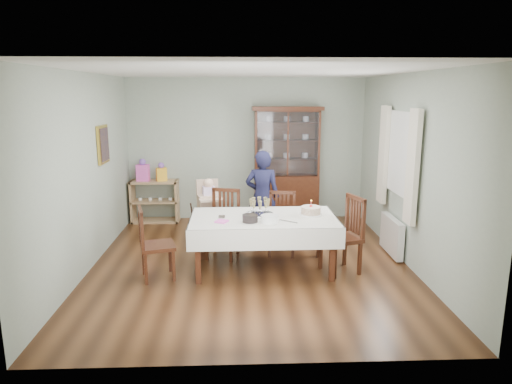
{
  "coord_description": "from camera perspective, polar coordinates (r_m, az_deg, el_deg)",
  "views": [
    {
      "loc": [
        -0.17,
        -6.23,
        2.43
      ],
      "look_at": [
        0.09,
        0.2,
        1.02
      ],
      "focal_mm": 32.0,
      "sensor_mm": 36.0,
      "label": 1
    }
  ],
  "objects": [
    {
      "name": "floor",
      "position": [
        6.69,
        -0.72,
        -8.94
      ],
      "size": [
        5.0,
        5.0,
        0.0
      ],
      "primitive_type": "plane",
      "color": "#593319",
      "rests_on": "ground"
    },
    {
      "name": "chair_end_left",
      "position": [
        6.24,
        -12.33,
        -7.99
      ],
      "size": [
        0.53,
        0.53,
        0.96
      ],
      "rotation": [
        0.0,
        0.0,
        1.85
      ],
      "color": "#411F10",
      "rests_on": "floor"
    },
    {
      "name": "curtain_left",
      "position": [
        6.42,
        19.0,
        2.92
      ],
      "size": [
        0.07,
        0.3,
        1.55
      ],
      "primitive_type": "cube",
      "color": "silver",
      "rests_on": "room_shell"
    },
    {
      "name": "cake_knife",
      "position": [
        6.03,
        4.07,
        -3.68
      ],
      "size": [
        0.23,
        0.18,
        0.01
      ],
      "primitive_type": "cube",
      "rotation": [
        0.0,
        0.0,
        -0.64
      ],
      "color": "silver",
      "rests_on": "dining_table"
    },
    {
      "name": "curtain_right",
      "position": [
        7.58,
        15.65,
        4.49
      ],
      "size": [
        0.07,
        0.3,
        1.55
      ],
      "primitive_type": "cube",
      "color": "silver",
      "rests_on": "room_shell"
    },
    {
      "name": "sideboard",
      "position": [
        8.89,
        -12.51,
        -1.12
      ],
      "size": [
        0.9,
        0.38,
        0.8
      ],
      "color": "tan",
      "rests_on": "floor"
    },
    {
      "name": "gift_bag_pink",
      "position": [
        8.79,
        -13.95,
        2.56
      ],
      "size": [
        0.24,
        0.16,
        0.42
      ],
      "color": "#FA5CCD",
      "rests_on": "sideboard"
    },
    {
      "name": "champagne_tray",
      "position": [
        6.32,
        0.45,
        -2.25
      ],
      "size": [
        0.39,
        0.39,
        0.23
      ],
      "color": "silver",
      "rests_on": "dining_table"
    },
    {
      "name": "plate_stack_dark",
      "position": [
        6.0,
        -0.74,
        -3.3
      ],
      "size": [
        0.27,
        0.27,
        0.1
      ],
      "primitive_type": "cylinder",
      "rotation": [
        0.0,
        0.0,
        0.36
      ],
      "color": "black",
      "rests_on": "dining_table"
    },
    {
      "name": "birthday_cake",
      "position": [
        6.38,
        6.88,
        -2.36
      ],
      "size": [
        0.31,
        0.31,
        0.21
      ],
      "color": "white",
      "rests_on": "dining_table"
    },
    {
      "name": "room_shell",
      "position": [
        6.8,
        -0.89,
        6.25
      ],
      "size": [
        5.0,
        5.0,
        5.0
      ],
      "color": "#9EAA99",
      "rests_on": "floor"
    },
    {
      "name": "china_cabinet",
      "position": [
        8.63,
        3.83,
        3.64
      ],
      "size": [
        1.3,
        0.48,
        2.18
      ],
      "color": "#411F10",
      "rests_on": "floor"
    },
    {
      "name": "chair_far_left",
      "position": [
        6.89,
        -4.16,
        -5.66
      ],
      "size": [
        0.56,
        0.56,
        1.01
      ],
      "rotation": [
        0.0,
        0.0,
        -0.28
      ],
      "color": "#411F10",
      "rests_on": "floor"
    },
    {
      "name": "picture_frame",
      "position": [
        7.36,
        -18.58,
        5.65
      ],
      "size": [
        0.04,
        0.48,
        0.58
      ],
      "primitive_type": "cube",
      "color": "gold",
      "rests_on": "room_shell"
    },
    {
      "name": "dining_table",
      "position": [
        6.36,
        0.93,
        -6.39
      ],
      "size": [
        2.01,
        1.17,
        0.76
      ],
      "rotation": [
        0.0,
        0.0,
        0.01
      ],
      "color": "#411F10",
      "rests_on": "floor"
    },
    {
      "name": "chair_end_right",
      "position": [
        6.42,
        10.63,
        -7.11
      ],
      "size": [
        0.59,
        0.59,
        1.05
      ],
      "rotation": [
        0.0,
        0.0,
        -1.26
      ],
      "color": "#411F10",
      "rests_on": "floor"
    },
    {
      "name": "woman",
      "position": [
        7.43,
        0.8,
        -0.59
      ],
      "size": [
        0.6,
        0.44,
        1.53
      ],
      "primitive_type": "imported",
      "rotation": [
        0.0,
        0.0,
        3.01
      ],
      "color": "black",
      "rests_on": "floor"
    },
    {
      "name": "radiator",
      "position": [
        7.25,
        16.61,
        -5.24
      ],
      "size": [
        0.1,
        0.8,
        0.55
      ],
      "primitive_type": "cube",
      "color": "white",
      "rests_on": "floor"
    },
    {
      "name": "high_chair",
      "position": [
        7.48,
        -5.85,
        -3.27
      ],
      "size": [
        0.58,
        0.58,
        1.08
      ],
      "rotation": [
        0.0,
        0.0,
        0.25
      ],
      "color": "black",
      "rests_on": "floor"
    },
    {
      "name": "plate_stack_white",
      "position": [
        5.96,
        1.71,
        -3.4
      ],
      "size": [
        0.29,
        0.29,
        0.1
      ],
      "primitive_type": "cylinder",
      "rotation": [
        0.0,
        0.0,
        0.26
      ],
      "color": "white",
      "rests_on": "dining_table"
    },
    {
      "name": "napkin_stack",
      "position": [
        6.01,
        -4.32,
        -3.68
      ],
      "size": [
        0.19,
        0.19,
        0.02
      ],
      "primitive_type": "cube",
      "rotation": [
        0.0,
        0.0,
        -0.43
      ],
      "color": "#FA5CCD",
      "rests_on": "dining_table"
    },
    {
      "name": "cutlery",
      "position": [
        6.26,
        -4.63,
        -3.09
      ],
      "size": [
        0.11,
        0.16,
        0.01
      ],
      "primitive_type": null,
      "rotation": [
        0.0,
        0.0,
        -0.0
      ],
      "color": "silver",
      "rests_on": "dining_table"
    },
    {
      "name": "gift_bag_orange",
      "position": [
        8.73,
        -11.74,
        2.39
      ],
      "size": [
        0.22,
        0.19,
        0.35
      ],
      "color": "yellow",
      "rests_on": "sideboard"
    },
    {
      "name": "window",
      "position": [
        7.01,
        17.7,
        4.58
      ],
      "size": [
        0.04,
        1.02,
        1.22
      ],
      "primitive_type": "cube",
      "color": "white",
      "rests_on": "room_shell"
    },
    {
      "name": "chair_far_right",
      "position": [
        7.01,
        3.22,
        -5.49
      ],
      "size": [
        0.47,
        0.47,
        0.94
      ],
      "rotation": [
        0.0,
        0.0,
        -0.13
      ],
      "color": "#411F10",
      "rests_on": "floor"
    }
  ]
}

